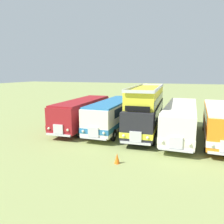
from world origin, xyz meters
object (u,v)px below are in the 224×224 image
object	(u,v)px
bus_fifth_in_row	(221,121)
cone_mid_row	(117,158)
bus_first_in_row	(83,112)
bus_third_in_row	(146,108)
bus_fourth_in_row	(181,118)
bus_second_in_row	(113,113)

from	to	relation	value
bus_fifth_in_row	cone_mid_row	size ratio (longest dim) A/B	15.04
bus_first_in_row	cone_mid_row	world-z (taller)	bus_first_in_row
bus_first_in_row	cone_mid_row	xyz separation A→B (m)	(6.25, -7.65, -1.41)
bus_first_in_row	bus_third_in_row	xyz separation A→B (m)	(6.55, 0.60, 0.61)
bus_first_in_row	bus_third_in_row	bearing A→B (deg)	5.21
bus_fourth_in_row	bus_fifth_in_row	size ratio (longest dim) A/B	1.06
bus_second_in_row	bus_fifth_in_row	world-z (taller)	same
bus_second_in_row	bus_fourth_in_row	size ratio (longest dim) A/B	0.96
bus_second_in_row	bus_fifth_in_row	size ratio (longest dim) A/B	1.01
bus_first_in_row	bus_fourth_in_row	xyz separation A→B (m)	(9.83, -0.12, 0.00)
bus_first_in_row	bus_second_in_row	xyz separation A→B (m)	(3.28, 0.32, 0.00)
bus_fifth_in_row	bus_first_in_row	bearing A→B (deg)	179.21
bus_first_in_row	bus_fifth_in_row	xyz separation A→B (m)	(13.10, -0.18, 0.00)
bus_second_in_row	cone_mid_row	world-z (taller)	bus_second_in_row
bus_second_in_row	bus_fourth_in_row	xyz separation A→B (m)	(6.55, -0.44, 0.00)
bus_second_in_row	bus_third_in_row	size ratio (longest dim) A/B	0.93
bus_first_in_row	bus_fifth_in_row	distance (m)	13.11
bus_fourth_in_row	bus_second_in_row	bearing A→B (deg)	176.19
bus_third_in_row	cone_mid_row	world-z (taller)	bus_third_in_row
bus_fifth_in_row	cone_mid_row	distance (m)	10.24
bus_fourth_in_row	bus_first_in_row	bearing A→B (deg)	179.33
bus_third_in_row	bus_first_in_row	bearing A→B (deg)	-174.79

